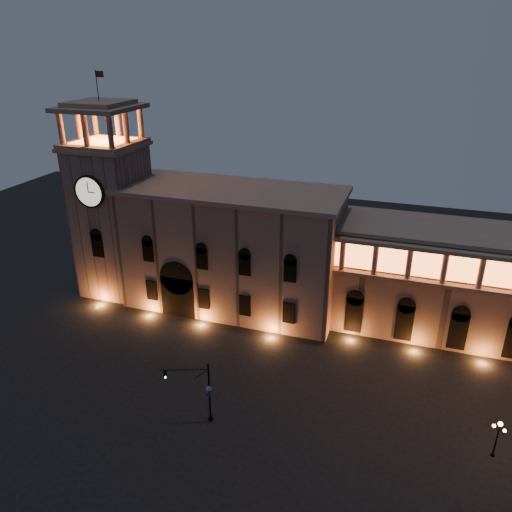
# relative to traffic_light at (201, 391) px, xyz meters

# --- Properties ---
(ground) EXTENTS (160.00, 160.00, 0.00)m
(ground) POSITION_rel_traffic_light_xyz_m (-3.67, 2.15, -3.68)
(ground) COLOR black
(ground) RESTS_ON ground
(government_building) EXTENTS (30.80, 12.80, 17.60)m
(government_building) POSITION_rel_traffic_light_xyz_m (-5.75, 24.08, 5.09)
(government_building) COLOR #816054
(government_building) RESTS_ON ground
(clock_tower) EXTENTS (9.80, 9.80, 32.40)m
(clock_tower) POSITION_rel_traffic_light_xyz_m (-24.17, 23.13, 8.82)
(clock_tower) COLOR #816054
(clock_tower) RESTS_ON ground
(colonnade_wing) EXTENTS (40.60, 11.50, 14.50)m
(colonnade_wing) POSITION_rel_traffic_light_xyz_m (28.33, 26.07, 3.66)
(colonnade_wing) COLOR #7C5B4F
(colonnade_wing) RESTS_ON ground
(traffic_light) EXTENTS (4.84, 1.98, 7.00)m
(traffic_light) POSITION_rel_traffic_light_xyz_m (0.00, 0.00, 0.00)
(traffic_light) COLOR black
(traffic_light) RESTS_ON ground
(street_lamp_near) EXTENTS (1.30, 0.67, 4.03)m
(street_lamp_near) POSITION_rel_traffic_light_xyz_m (28.05, 4.21, -1.27)
(street_lamp_near) COLOR black
(street_lamp_near) RESTS_ON ground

